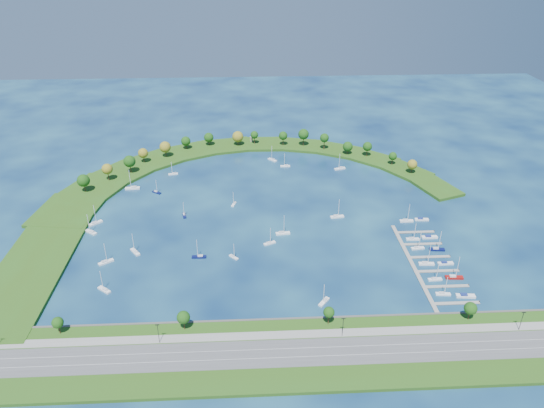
{
  "coord_description": "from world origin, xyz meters",
  "views": [
    {
      "loc": [
        -9.32,
        -280.76,
        158.29
      ],
      "look_at": [
        5.0,
        5.0,
        4.0
      ],
      "focal_mm": 33.18,
      "sensor_mm": 36.0,
      "label": 1
    }
  ],
  "objects_px": {
    "docked_boat_2": "(435,279)",
    "docked_boat_9": "(429,237)",
    "moored_boat_4": "(283,233)",
    "docked_boat_0": "(443,293)",
    "moored_boat_6": "(337,216)",
    "moored_boat_16": "(106,262)",
    "moored_boat_3": "(285,166)",
    "docked_boat_3": "(454,277)",
    "moored_boat_5": "(157,192)",
    "moored_boat_7": "(173,173)",
    "docked_boat_8": "(413,239)",
    "moored_boat_1": "(324,301)",
    "moored_boat_8": "(272,159)",
    "moored_boat_0": "(104,289)",
    "moored_boat_15": "(135,251)",
    "moored_boat_9": "(234,257)",
    "moored_boat_10": "(340,168)",
    "docked_boat_4": "(426,263)",
    "moored_boat_17": "(234,204)",
    "docked_boat_7": "(437,249)",
    "moored_boat_18": "(133,188)",
    "docked_boat_1": "(465,296)",
    "docked_boat_5": "(445,263)",
    "docked_boat_10": "(406,220)",
    "harbor_tower": "(251,139)",
    "moored_boat_12": "(91,232)",
    "docked_boat_6": "(418,248)",
    "moored_boat_14": "(199,256)",
    "moored_boat_2": "(184,215)",
    "moored_boat_13": "(269,243)",
    "moored_boat_11": "(95,223)"
  },
  "relations": [
    {
      "from": "moored_boat_1",
      "to": "moored_boat_8",
      "type": "xyz_separation_m",
      "value": [
        -16.26,
        174.83,
        0.03
      ]
    },
    {
      "from": "moored_boat_4",
      "to": "docked_boat_0",
      "type": "xyz_separation_m",
      "value": [
        75.67,
        -61.2,
        -0.05
      ]
    },
    {
      "from": "moored_boat_0",
      "to": "docked_boat_0",
      "type": "bearing_deg",
      "value": -144.94
    },
    {
      "from": "moored_boat_14",
      "to": "docked_boat_0",
      "type": "relative_size",
      "value": 1.08
    },
    {
      "from": "moored_boat_8",
      "to": "docked_boat_3",
      "type": "distance_m",
      "value": 180.91
    },
    {
      "from": "moored_boat_17",
      "to": "docked_boat_7",
      "type": "xyz_separation_m",
      "value": [
        115.96,
        -60.21,
        0.08
      ]
    },
    {
      "from": "moored_boat_6",
      "to": "moored_boat_16",
      "type": "relative_size",
      "value": 1.04
    },
    {
      "from": "moored_boat_4",
      "to": "moored_boat_10",
      "type": "relative_size",
      "value": 0.99
    },
    {
      "from": "docked_boat_0",
      "to": "docked_boat_8",
      "type": "distance_m",
      "value": 51.01
    },
    {
      "from": "moored_boat_5",
      "to": "docked_boat_4",
      "type": "xyz_separation_m",
      "value": [
        159.2,
        -93.55,
        0.06
      ]
    },
    {
      "from": "harbor_tower",
      "to": "moored_boat_7",
      "type": "relative_size",
      "value": 0.42
    },
    {
      "from": "moored_boat_5",
      "to": "moored_boat_18",
      "type": "bearing_deg",
      "value": -166.21
    },
    {
      "from": "moored_boat_5",
      "to": "docked_boat_3",
      "type": "xyz_separation_m",
      "value": [
        169.69,
        -106.47,
        0.09
      ]
    },
    {
      "from": "moored_boat_5",
      "to": "moored_boat_7",
      "type": "distance_m",
      "value": 30.84
    },
    {
      "from": "moored_boat_0",
      "to": "moored_boat_15",
      "type": "height_order",
      "value": "moored_boat_15"
    },
    {
      "from": "moored_boat_10",
      "to": "docked_boat_0",
      "type": "xyz_separation_m",
      "value": [
        25.68,
        -152.67,
        -0.06
      ]
    },
    {
      "from": "moored_boat_2",
      "to": "moored_boat_7",
      "type": "bearing_deg",
      "value": -178.79
    },
    {
      "from": "moored_boat_6",
      "to": "docked_boat_2",
      "type": "distance_m",
      "value": 78.32
    },
    {
      "from": "moored_boat_4",
      "to": "docked_boat_9",
      "type": "relative_size",
      "value": 1.35
    },
    {
      "from": "docked_boat_10",
      "to": "docked_boat_1",
      "type": "bearing_deg",
      "value": -83.72
    },
    {
      "from": "moored_boat_2",
      "to": "docked_boat_3",
      "type": "xyz_separation_m",
      "value": [
        147.22,
        -73.06,
        0.09
      ]
    },
    {
      "from": "harbor_tower",
      "to": "moored_boat_15",
      "type": "relative_size",
      "value": 0.36
    },
    {
      "from": "docked_boat_5",
      "to": "docked_boat_6",
      "type": "xyz_separation_m",
      "value": [
        -10.44,
        15.58,
        0.24
      ]
    },
    {
      "from": "moored_boat_18",
      "to": "docked_boat_7",
      "type": "relative_size",
      "value": 1.18
    },
    {
      "from": "moored_boat_1",
      "to": "moored_boat_12",
      "type": "xyz_separation_m",
      "value": [
        -130.54,
        71.19,
        0.04
      ]
    },
    {
      "from": "docked_boat_1",
      "to": "moored_boat_4",
      "type": "bearing_deg",
      "value": 149.52
    },
    {
      "from": "moored_boat_3",
      "to": "docked_boat_3",
      "type": "relative_size",
      "value": 0.81
    },
    {
      "from": "harbor_tower",
      "to": "docked_boat_4",
      "type": "relative_size",
      "value": 0.35
    },
    {
      "from": "docked_boat_1",
      "to": "docked_boat_5",
      "type": "bearing_deg",
      "value": 95.85
    },
    {
      "from": "docked_boat_4",
      "to": "docked_boat_8",
      "type": "xyz_separation_m",
      "value": [
        0.01,
        25.05,
        -0.03
      ]
    },
    {
      "from": "docked_boat_5",
      "to": "moored_boat_6",
      "type": "bearing_deg",
      "value": 131.97
    },
    {
      "from": "docked_boat_0",
      "to": "moored_boat_17",
      "type": "bearing_deg",
      "value": 142.67
    },
    {
      "from": "moored_boat_4",
      "to": "docked_boat_1",
      "type": "relative_size",
      "value": 1.31
    },
    {
      "from": "moored_boat_5",
      "to": "moored_boat_9",
      "type": "relative_size",
      "value": 1.11
    },
    {
      "from": "moored_boat_16",
      "to": "docked_boat_5",
      "type": "relative_size",
      "value": 1.42
    },
    {
      "from": "moored_boat_13",
      "to": "docked_boat_5",
      "type": "height_order",
      "value": "moored_boat_13"
    },
    {
      "from": "moored_boat_7",
      "to": "docked_boat_9",
      "type": "relative_size",
      "value": 1.1
    },
    {
      "from": "moored_boat_6",
      "to": "docked_boat_3",
      "type": "relative_size",
      "value": 0.95
    },
    {
      "from": "docked_boat_2",
      "to": "docked_boat_9",
      "type": "xyz_separation_m",
      "value": [
        10.43,
        40.42,
        -0.18
      ]
    },
    {
      "from": "moored_boat_18",
      "to": "docked_boat_1",
      "type": "bearing_deg",
      "value": 140.35
    },
    {
      "from": "moored_boat_4",
      "to": "moored_boat_11",
      "type": "xyz_separation_m",
      "value": [
        -114.93,
        17.61,
        0.01
      ]
    },
    {
      "from": "harbor_tower",
      "to": "moored_boat_14",
      "type": "distance_m",
      "value": 172.53
    },
    {
      "from": "moored_boat_9",
      "to": "docked_boat_5",
      "type": "xyz_separation_m",
      "value": [
        114.99,
        -11.88,
        -0.2
      ]
    },
    {
      "from": "docked_boat_1",
      "to": "docked_boat_6",
      "type": "relative_size",
      "value": 0.86
    },
    {
      "from": "harbor_tower",
      "to": "moored_boat_6",
      "type": "height_order",
      "value": "moored_boat_6"
    },
    {
      "from": "moored_boat_16",
      "to": "docked_boat_8",
      "type": "distance_m",
      "value": 174.72
    },
    {
      "from": "moored_boat_15",
      "to": "docked_boat_2",
      "type": "bearing_deg",
      "value": -137.77
    },
    {
      "from": "moored_boat_9",
      "to": "moored_boat_6",
      "type": "bearing_deg",
      "value": 79.62
    },
    {
      "from": "moored_boat_1",
      "to": "moored_boat_7",
      "type": "xyz_separation_m",
      "value": [
        -91.55,
        152.34,
        -0.02
      ]
    },
    {
      "from": "moored_boat_3",
      "to": "harbor_tower",
      "type": "bearing_deg",
      "value": -62.59
    }
  ]
}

